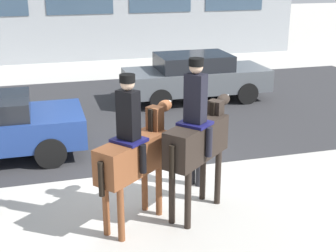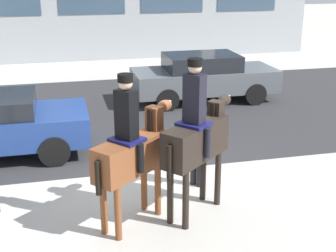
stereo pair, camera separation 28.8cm
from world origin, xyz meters
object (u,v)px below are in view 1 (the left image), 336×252
Objects in this scene: mounted_horse_companion at (198,136)px; pedestrian_bystander at (196,137)px; street_car_far_lane at (196,76)px; mounted_horse_lead at (134,151)px.

mounted_horse_companion is 1.14m from pedestrian_bystander.
street_car_far_lane is at bearing 30.82° from mounted_horse_companion.
street_car_far_lane is (3.39, 6.90, -0.52)m from mounted_horse_lead.
street_car_far_lane is (2.29, 6.82, -0.63)m from mounted_horse_companion.
mounted_horse_lead is 0.94× the size of mounted_horse_companion.
mounted_horse_lead is at bearing -0.31° from pedestrian_bystander.
mounted_horse_lead is 1.11m from mounted_horse_companion.
street_car_far_lane is at bearing 24.44° from mounted_horse_lead.
mounted_horse_companion reaches higher than mounted_horse_lead.
mounted_horse_lead is at bearing -116.18° from street_car_far_lane.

